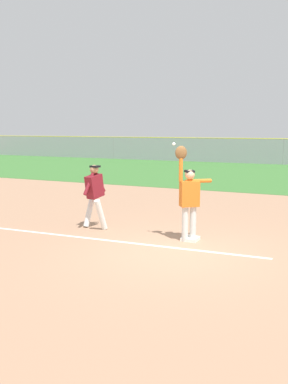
% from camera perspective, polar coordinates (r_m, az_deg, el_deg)
% --- Properties ---
extents(ground_plane, '(74.81, 74.81, 0.00)m').
position_cam_1_polar(ground_plane, '(9.22, 4.42, -8.15)').
color(ground_plane, tan).
extents(outfield_grass, '(55.79, 14.45, 0.01)m').
position_cam_1_polar(outfield_grass, '(24.73, 16.98, 2.27)').
color(outfield_grass, '#3D7533').
rests_on(outfield_grass, ground_plane).
extents(chalk_foul_line, '(12.00, 0.52, 0.01)m').
position_cam_1_polar(chalk_foul_line, '(11.21, -15.08, -5.32)').
color(chalk_foul_line, white).
rests_on(chalk_foul_line, ground_plane).
extents(first_base, '(0.39, 0.39, 0.08)m').
position_cam_1_polar(first_base, '(10.11, 6.40, -6.41)').
color(first_base, white).
rests_on(first_base, ground_plane).
extents(fielder, '(0.80, 0.60, 2.28)m').
position_cam_1_polar(fielder, '(9.81, 6.18, -0.41)').
color(fielder, silver).
rests_on(fielder, ground_plane).
extents(runner, '(0.75, 0.84, 1.72)m').
position_cam_1_polar(runner, '(11.09, -6.82, 0.01)').
color(runner, white).
rests_on(runner, ground_plane).
extents(baseball, '(0.07, 0.07, 0.07)m').
position_cam_1_polar(baseball, '(9.60, 4.14, 6.62)').
color(baseball, white).
extents(outfield_fence, '(55.87, 0.08, 1.90)m').
position_cam_1_polar(outfield_fence, '(31.82, 18.67, 5.30)').
color(outfield_fence, '#93999E').
rests_on(outfield_fence, ground_plane).
extents(parked_car_blue, '(4.53, 2.37, 1.25)m').
position_cam_1_polar(parked_car_blue, '(36.51, 13.39, 5.50)').
color(parked_car_blue, '#23389E').
rests_on(parked_car_blue, ground_plane).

